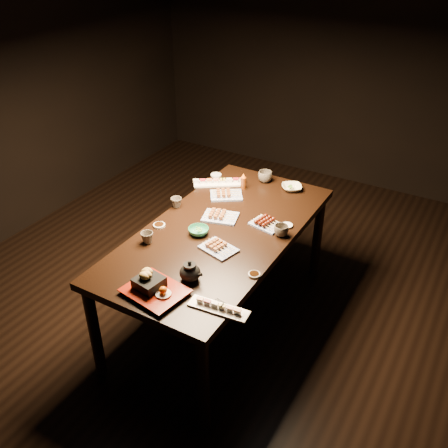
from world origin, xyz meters
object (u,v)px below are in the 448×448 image
(sushi_platter_near, at_px, (219,306))
(edamame_bowl_green, at_px, (199,231))
(teacup_near_left, at_px, (147,238))
(condiment_bottle, at_px, (243,181))
(teapot, at_px, (190,271))
(teacup_far_left, at_px, (176,203))
(sushi_platter_far, at_px, (219,181))
(teacup_far_right, at_px, (265,177))
(tempura_tray, at_px, (155,285))
(yakitori_plate_right, at_px, (219,246))
(yakitori_plate_left, at_px, (226,193))
(teacup_mid_right, at_px, (281,231))
(dining_table, at_px, (220,276))
(yakitori_plate_center, at_px, (220,214))
(edamame_bowl_cream, at_px, (292,187))

(sushi_platter_near, xyz_separation_m, edamame_bowl_green, (-0.48, 0.56, 0.00))
(teacup_near_left, bearing_deg, condiment_bottle, 79.44)
(edamame_bowl_green, xyz_separation_m, teapot, (0.21, -0.42, 0.04))
(teacup_far_left, bearing_deg, sushi_platter_far, 79.78)
(teacup_far_right, bearing_deg, sushi_platter_near, -72.95)
(tempura_tray, bearing_deg, sushi_platter_near, 18.81)
(yakitori_plate_right, distance_m, teapot, 0.33)
(yakitori_plate_left, bearing_deg, teacup_mid_right, -59.73)
(condiment_bottle, bearing_deg, yakitori_plate_right, -72.25)
(dining_table, xyz_separation_m, sushi_platter_far, (-0.34, 0.56, 0.40))
(dining_table, relative_size, sushi_platter_far, 4.65)
(tempura_tray, distance_m, teapot, 0.22)
(edamame_bowl_green, bearing_deg, tempura_tray, -79.13)
(teacup_far_left, bearing_deg, condiment_bottle, 60.21)
(yakitori_plate_center, distance_m, yakitori_plate_left, 0.31)
(sushi_platter_far, xyz_separation_m, teacup_far_left, (-0.08, -0.45, 0.01))
(yakitori_plate_center, relative_size, yakitori_plate_right, 1.07)
(sushi_platter_far, distance_m, tempura_tray, 1.34)
(sushi_platter_far, relative_size, teapot, 2.69)
(edamame_bowl_cream, bearing_deg, yakitori_plate_center, -112.06)
(yakitori_plate_right, height_order, teacup_mid_right, teacup_mid_right)
(tempura_tray, relative_size, condiment_bottle, 2.57)
(yakitori_plate_center, distance_m, condiment_bottle, 0.46)
(edamame_bowl_green, height_order, teacup_mid_right, teacup_mid_right)
(teacup_near_left, relative_size, teacup_far_right, 0.74)
(teacup_far_right, distance_m, teapot, 1.31)
(sushi_platter_near, height_order, teacup_mid_right, teacup_mid_right)
(condiment_bottle, bearing_deg, sushi_platter_near, -67.05)
(sushi_platter_near, xyz_separation_m, teacup_mid_right, (-0.02, 0.81, 0.02))
(yakitori_plate_right, xyz_separation_m, teacup_mid_right, (0.26, 0.34, 0.01))
(yakitori_plate_right, height_order, tempura_tray, tempura_tray)
(yakitori_plate_center, relative_size, teapot, 1.61)
(edamame_bowl_cream, height_order, teapot, teapot)
(yakitori_plate_center, xyz_separation_m, teacup_mid_right, (0.45, 0.01, 0.01))
(tempura_tray, bearing_deg, teacup_near_left, 141.24)
(sushi_platter_far, bearing_deg, teacup_far_right, -176.65)
(yakitori_plate_right, bearing_deg, sushi_platter_near, -44.97)
(teacup_far_right, bearing_deg, sushi_platter_far, -142.56)
(condiment_bottle, bearing_deg, edamame_bowl_green, -86.16)
(yakitori_plate_right, distance_m, teacup_mid_right, 0.43)
(sushi_platter_near, height_order, teacup_near_left, teacup_near_left)
(sushi_platter_near, xyz_separation_m, sushi_platter_far, (-0.72, 1.22, 0.00))
(tempura_tray, distance_m, teacup_far_right, 1.51)
(edamame_bowl_cream, bearing_deg, teapot, -92.67)
(teacup_far_left, xyz_separation_m, teapot, (0.54, -0.63, 0.03))
(yakitori_plate_center, bearing_deg, teacup_near_left, -132.51)
(sushi_platter_near, height_order, sushi_platter_far, sushi_platter_far)
(dining_table, relative_size, edamame_bowl_cream, 12.24)
(yakitori_plate_right, relative_size, teacup_near_left, 2.71)
(teapot, bearing_deg, teacup_mid_right, 70.51)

